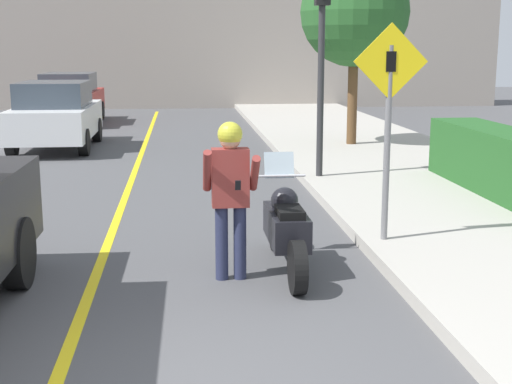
{
  "coord_description": "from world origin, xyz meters",
  "views": [
    {
      "loc": [
        0.4,
        -4.66,
        2.5
      ],
      "look_at": [
        1.22,
        3.31,
        0.88
      ],
      "focal_mm": 50.0,
      "sensor_mm": 36.0,
      "label": 1
    }
  ],
  "objects_px": {
    "motorcycle": "(286,228)",
    "traffic_light": "(322,29)",
    "street_tree": "(355,12)",
    "parked_car_red": "(70,98)",
    "crossing_sign": "(389,112)",
    "parked_car_white": "(56,115)",
    "person_biker": "(230,184)"
  },
  "relations": [
    {
      "from": "street_tree",
      "to": "parked_car_white",
      "type": "height_order",
      "value": "street_tree"
    },
    {
      "from": "parked_car_white",
      "to": "street_tree",
      "type": "bearing_deg",
      "value": -7.47
    },
    {
      "from": "person_biker",
      "to": "traffic_light",
      "type": "bearing_deg",
      "value": 69.4
    },
    {
      "from": "parked_car_white",
      "to": "person_biker",
      "type": "bearing_deg",
      "value": -71.25
    },
    {
      "from": "crossing_sign",
      "to": "traffic_light",
      "type": "bearing_deg",
      "value": 89.45
    },
    {
      "from": "street_tree",
      "to": "parked_car_red",
      "type": "relative_size",
      "value": 1.07
    },
    {
      "from": "crossing_sign",
      "to": "street_tree",
      "type": "relative_size",
      "value": 0.59
    },
    {
      "from": "parked_car_red",
      "to": "street_tree",
      "type": "bearing_deg",
      "value": -42.23
    },
    {
      "from": "person_biker",
      "to": "street_tree",
      "type": "relative_size",
      "value": 0.39
    },
    {
      "from": "motorcycle",
      "to": "parked_car_red",
      "type": "distance_m",
      "value": 17.33
    },
    {
      "from": "parked_car_red",
      "to": "parked_car_white",
      "type": "bearing_deg",
      "value": -84.73
    },
    {
      "from": "traffic_light",
      "to": "parked_car_white",
      "type": "distance_m",
      "value": 8.03
    },
    {
      "from": "traffic_light",
      "to": "motorcycle",
      "type": "bearing_deg",
      "value": -105.06
    },
    {
      "from": "parked_car_white",
      "to": "parked_car_red",
      "type": "xyz_separation_m",
      "value": [
        -0.57,
        6.2,
        0.0
      ]
    },
    {
      "from": "traffic_light",
      "to": "parked_car_white",
      "type": "relative_size",
      "value": 0.91
    },
    {
      "from": "traffic_light",
      "to": "crossing_sign",
      "type": "bearing_deg",
      "value": -90.55
    },
    {
      "from": "person_biker",
      "to": "street_tree",
      "type": "height_order",
      "value": "street_tree"
    },
    {
      "from": "person_biker",
      "to": "traffic_light",
      "type": "height_order",
      "value": "traffic_light"
    },
    {
      "from": "crossing_sign",
      "to": "traffic_light",
      "type": "relative_size",
      "value": 0.69
    },
    {
      "from": "motorcycle",
      "to": "crossing_sign",
      "type": "distance_m",
      "value": 1.92
    },
    {
      "from": "traffic_light",
      "to": "street_tree",
      "type": "xyz_separation_m",
      "value": [
        1.65,
        4.39,
        0.51
      ]
    },
    {
      "from": "crossing_sign",
      "to": "street_tree",
      "type": "xyz_separation_m",
      "value": [
        1.69,
        8.88,
        1.59
      ]
    },
    {
      "from": "motorcycle",
      "to": "traffic_light",
      "type": "xyz_separation_m",
      "value": [
        1.37,
        5.09,
        2.33
      ]
    },
    {
      "from": "motorcycle",
      "to": "street_tree",
      "type": "bearing_deg",
      "value": 72.34
    },
    {
      "from": "motorcycle",
      "to": "person_biker",
      "type": "xyz_separation_m",
      "value": [
        -0.65,
        -0.28,
        0.58
      ]
    },
    {
      "from": "crossing_sign",
      "to": "traffic_light",
      "type": "height_order",
      "value": "traffic_light"
    },
    {
      "from": "traffic_light",
      "to": "parked_car_red",
      "type": "relative_size",
      "value": 0.91
    },
    {
      "from": "traffic_light",
      "to": "parked_car_red",
      "type": "bearing_deg",
      "value": 118.35
    },
    {
      "from": "motorcycle",
      "to": "crossing_sign",
      "type": "height_order",
      "value": "crossing_sign"
    },
    {
      "from": "motorcycle",
      "to": "parked_car_red",
      "type": "relative_size",
      "value": 0.53
    },
    {
      "from": "person_biker",
      "to": "crossing_sign",
      "type": "distance_m",
      "value": 2.27
    },
    {
      "from": "motorcycle",
      "to": "parked_car_white",
      "type": "relative_size",
      "value": 0.53
    }
  ]
}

